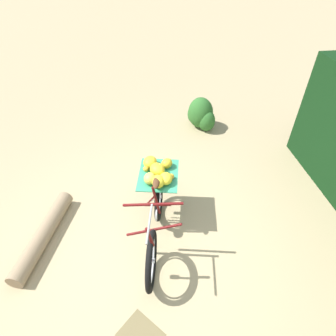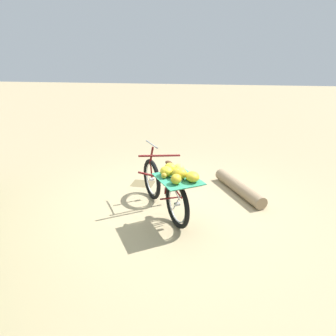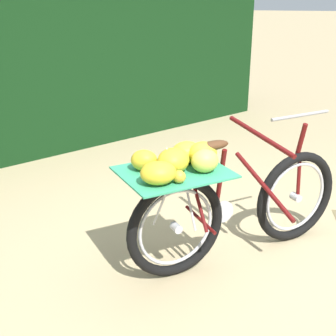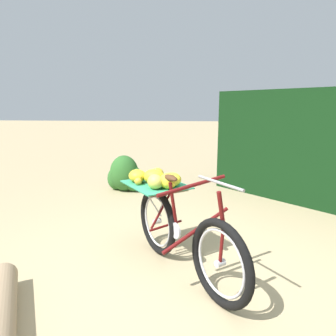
{
  "view_description": "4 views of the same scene",
  "coord_description": "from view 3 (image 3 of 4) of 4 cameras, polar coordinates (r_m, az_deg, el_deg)",
  "views": [
    {
      "loc": [
        -1.63,
        1.61,
        3.37
      ],
      "look_at": [
        0.19,
        -0.65,
        0.88
      ],
      "focal_mm": 30.1,
      "sensor_mm": 36.0,
      "label": 1
    },
    {
      "loc": [
        0.9,
        -4.25,
        2.32
      ],
      "look_at": [
        0.15,
        -0.58,
        0.94
      ],
      "focal_mm": 30.62,
      "sensor_mm": 36.0,
      "label": 2
    },
    {
      "loc": [
        3.12,
        -0.21,
        1.94
      ],
      "look_at": [
        0.38,
        -0.58,
        0.84
      ],
      "focal_mm": 51.19,
      "sensor_mm": 36.0,
      "label": 3
    },
    {
      "loc": [
        -0.1,
        2.58,
        1.6
      ],
      "look_at": [
        0.15,
        -0.55,
        0.96
      ],
      "focal_mm": 32.56,
      "sensor_mm": 36.0,
      "label": 4
    }
  ],
  "objects": [
    {
      "name": "ground_plane",
      "position": [
        3.67,
        9.98,
        -10.51
      ],
      "size": [
        60.0,
        60.0,
        0.0
      ],
      "primitive_type": "plane",
      "color": "tan"
    },
    {
      "name": "foliage_hedge",
      "position": [
        6.24,
        -9.72,
        12.13
      ],
      "size": [
        4.32,
        4.18,
        1.87
      ],
      "primitive_type": "cube",
      "rotation": [
        0.0,
        0.0,
        5.52
      ],
      "color": "black",
      "rests_on": "ground_plane"
    },
    {
      "name": "bicycle",
      "position": [
        3.35,
        6.31,
        -3.21
      ],
      "size": [
        1.28,
        1.62,
        1.03
      ],
      "rotation": [
        0.0,
        0.0,
        2.19
      ],
      "color": "black",
      "rests_on": "ground_plane"
    }
  ]
}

